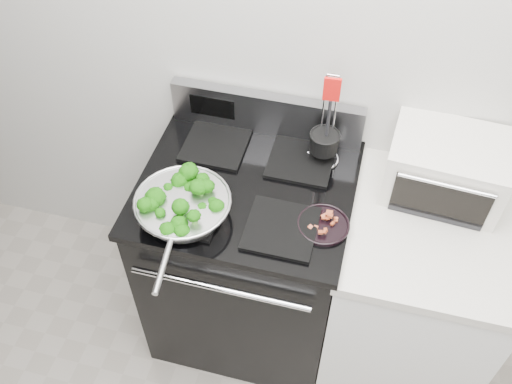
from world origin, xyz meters
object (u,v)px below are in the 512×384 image
(skillet, at_px, (183,207))
(utensil_holder, at_px, (324,146))
(toaster_oven, at_px, (446,167))
(bacon_plate, at_px, (323,223))
(gas_range, at_px, (248,257))

(skillet, bearing_deg, utensil_holder, 37.14)
(utensil_holder, relative_size, toaster_oven, 0.93)
(skillet, height_order, bacon_plate, skillet)
(gas_range, bearing_deg, bacon_plate, -21.62)
(skillet, bearing_deg, toaster_oven, 17.50)
(skillet, relative_size, utensil_holder, 1.35)
(utensil_holder, distance_m, toaster_oven, 0.44)
(bacon_plate, bearing_deg, utensil_holder, 100.76)
(gas_range, height_order, toaster_oven, toaster_oven)
(utensil_holder, bearing_deg, toaster_oven, -5.13)
(toaster_oven, bearing_deg, bacon_plate, -137.47)
(skillet, xyz_separation_m, utensil_holder, (0.42, 0.40, 0.02))
(gas_range, height_order, utensil_holder, utensil_holder)
(skillet, bearing_deg, bacon_plate, 3.03)
(skillet, distance_m, bacon_plate, 0.49)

